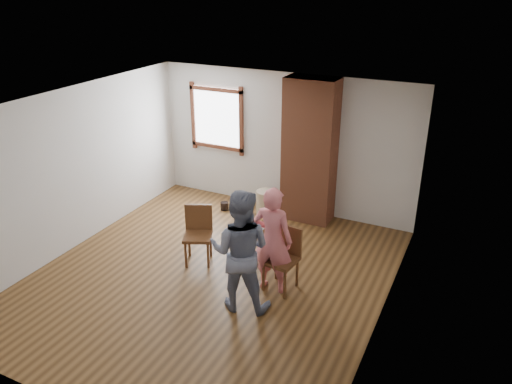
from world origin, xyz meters
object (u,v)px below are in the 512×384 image
dining_chair_left (198,231)px  person_pink (272,240)px  stoneware_crock (266,202)px  man (240,251)px  dining_chair_right (284,254)px  side_table (260,239)px

dining_chair_left → person_pink: bearing=-33.4°
stoneware_crock → person_pink: (1.12, -2.19, 0.57)m
dining_chair_left → man: (1.15, -0.77, 0.35)m
dining_chair_right → side_table: size_ratio=1.56×
dining_chair_left → dining_chair_right: (1.48, -0.09, 0.01)m
man → person_pink: (0.22, 0.55, -0.07)m
side_table → person_pink: person_pink is taller
side_table → person_pink: 0.85m
dining_chair_left → person_pink: size_ratio=0.57×
stoneware_crock → dining_chair_left: dining_chair_left is taller
dining_chair_right → side_table: dining_chair_right is taller
dining_chair_right → man: man is taller
side_table → man: man is taller
dining_chair_right → side_table: 0.76m
dining_chair_right → man: size_ratio=0.54×
dining_chair_left → man: bearing=-58.2°
dining_chair_left → dining_chair_right: bearing=-27.8°
person_pink → dining_chair_right: bearing=-136.0°
dining_chair_left → man: 1.42m
stoneware_crock → side_table: (0.64, -1.60, 0.18)m
stoneware_crock → person_pink: person_pink is taller
dining_chair_left → dining_chair_right: dining_chair_right is taller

